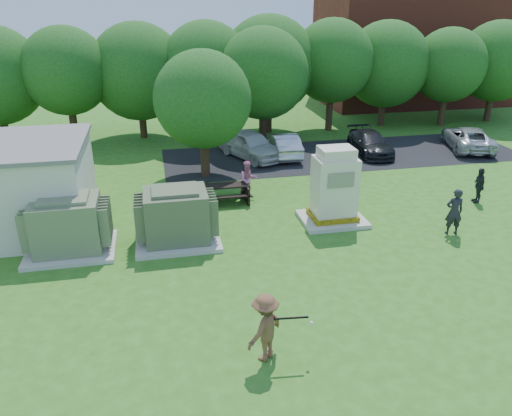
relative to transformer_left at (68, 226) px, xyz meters
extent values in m
plane|color=#2D6619|center=(6.50, -4.50, -0.97)|extent=(120.00, 120.00, 0.00)
cube|color=maroon|center=(24.50, 22.50, 3.03)|extent=(15.00, 8.00, 8.00)
cube|color=#232326|center=(13.50, 9.00, -0.96)|extent=(20.00, 6.00, 0.01)
cube|color=beige|center=(0.00, 0.00, -0.89)|extent=(3.00, 2.40, 0.15)
cube|color=#677453|center=(0.00, 0.00, 0.08)|extent=(2.20, 1.80, 1.80)
cube|color=#677453|center=(0.00, 0.00, 1.04)|extent=(1.60, 1.30, 0.12)
cube|color=#677453|center=(-1.27, 0.00, 0.11)|extent=(0.32, 1.50, 1.35)
cube|color=#677453|center=(1.27, 0.00, 0.11)|extent=(0.32, 1.50, 1.35)
cube|color=beige|center=(3.70, 0.00, -0.89)|extent=(3.00, 2.40, 0.15)
cube|color=#535E42|center=(3.70, 0.00, 0.08)|extent=(2.20, 1.80, 1.80)
cube|color=#535E42|center=(3.70, 0.00, 1.04)|extent=(1.60, 1.30, 0.12)
cube|color=#535E42|center=(2.43, 0.00, 0.11)|extent=(0.32, 1.50, 1.35)
cube|color=#535E42|center=(4.97, 0.00, 0.11)|extent=(0.32, 1.50, 1.35)
cube|color=beige|center=(9.81, 0.56, -0.89)|extent=(2.48, 2.03, 0.17)
cube|color=yellow|center=(9.81, 0.56, -0.70)|extent=(1.75, 1.41, 0.20)
cube|color=beige|center=(9.81, 0.56, 0.53)|extent=(1.58, 1.24, 2.26)
cube|color=beige|center=(9.81, 0.56, 1.86)|extent=(1.30, 1.02, 0.40)
cube|color=gray|center=(9.81, -0.09, 0.98)|extent=(1.02, 0.05, 0.56)
cube|color=black|center=(6.06, 3.41, -0.20)|extent=(1.86, 0.72, 0.06)
cube|color=black|center=(6.06, 3.98, -0.51)|extent=(1.86, 0.26, 0.05)
cube|color=black|center=(6.06, 2.84, -0.51)|extent=(1.86, 0.26, 0.05)
cube|color=black|center=(5.26, 3.41, -0.59)|extent=(0.08, 1.40, 0.77)
cube|color=black|center=(6.87, 3.41, -0.59)|extent=(0.08, 1.40, 0.77)
imported|color=brown|center=(5.42, -6.82, -0.07)|extent=(1.32, 1.26, 1.80)
imported|color=black|center=(13.81, -1.41, -0.07)|extent=(0.71, 0.53, 1.80)
imported|color=#C46792|center=(7.02, 3.70, -0.13)|extent=(0.90, 0.75, 1.68)
imported|color=#25272B|center=(16.63, 1.20, -0.20)|extent=(0.60, 0.97, 1.54)
imported|color=silver|center=(8.27, 9.48, -0.22)|extent=(3.49, 4.77, 1.51)
imported|color=silver|center=(10.13, 9.45, -0.32)|extent=(1.52, 3.97, 1.29)
imported|color=black|center=(15.02, 8.91, -0.36)|extent=(1.99, 4.32, 1.22)
imported|color=silver|center=(20.96, 8.65, -0.33)|extent=(3.38, 5.05, 1.29)
cylinder|color=black|center=(6.02, -6.94, 0.21)|extent=(0.85, 0.14, 0.06)
cylinder|color=maroon|center=(5.55, -6.83, 0.21)|extent=(0.23, 0.09, 0.06)
sphere|color=white|center=(6.52, -6.99, 0.03)|extent=(0.09, 0.09, 0.09)
cylinder|color=#47301E|center=(-5.50, 14.90, 0.23)|extent=(0.44, 0.44, 2.40)
cylinder|color=#47301E|center=(-1.50, 14.30, 0.43)|extent=(0.44, 0.44, 2.80)
sphere|color=#235B1C|center=(-1.50, 14.30, 3.33)|extent=(5.00, 5.00, 5.00)
cylinder|color=#47301E|center=(2.50, 15.10, 0.18)|extent=(0.44, 0.44, 2.30)
sphere|color=#235B1C|center=(2.50, 15.10, 3.07)|extent=(5.80, 5.80, 5.80)
cylinder|color=#47301E|center=(6.50, 14.20, 0.38)|extent=(0.44, 0.44, 2.70)
sphere|color=#235B1C|center=(6.50, 14.20, 3.35)|extent=(5.40, 5.40, 5.40)
cylinder|color=#47301E|center=(10.50, 14.80, 0.28)|extent=(0.44, 0.44, 2.50)
sphere|color=#235B1C|center=(10.50, 14.80, 3.33)|extent=(6.00, 6.00, 6.00)
cylinder|color=#47301E|center=(14.50, 14.40, 0.48)|extent=(0.44, 0.44, 2.90)
sphere|color=#235B1C|center=(14.50, 14.40, 3.49)|extent=(5.20, 5.20, 5.20)
cylinder|color=#47301E|center=(18.50, 15.00, 0.23)|extent=(0.44, 0.44, 2.40)
sphere|color=#235B1C|center=(18.50, 15.00, 3.11)|extent=(5.60, 5.60, 5.60)
cylinder|color=#47301E|center=(22.50, 14.10, 0.33)|extent=(0.44, 0.44, 2.60)
sphere|color=#235B1C|center=(22.50, 14.10, 3.07)|extent=(4.80, 4.80, 4.80)
cylinder|color=#47301E|center=(26.50, 14.70, 0.28)|extent=(0.44, 0.44, 2.50)
sphere|color=#235B1C|center=(26.50, 14.70, 3.15)|extent=(5.40, 5.40, 5.40)
cylinder|color=#47301E|center=(5.50, 7.00, 0.23)|extent=(0.44, 0.44, 2.40)
sphere|color=#235B1C|center=(5.50, 7.00, 2.81)|extent=(4.60, 4.60, 4.60)
cylinder|color=#47301E|center=(9.50, 12.00, 0.33)|extent=(0.44, 0.44, 2.60)
sphere|color=#235B1C|center=(9.50, 12.00, 3.19)|extent=(5.20, 5.20, 5.20)
camera|label=1|loc=(3.19, -16.47, 7.31)|focal=35.00mm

